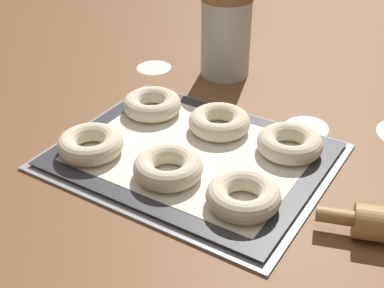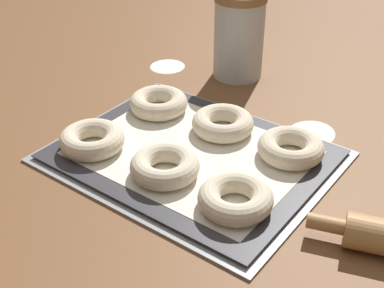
{
  "view_description": "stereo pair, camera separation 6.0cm",
  "coord_description": "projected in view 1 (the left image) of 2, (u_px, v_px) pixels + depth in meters",
  "views": [
    {
      "loc": [
        0.37,
        -0.62,
        0.49
      ],
      "look_at": [
        -0.01,
        -0.01,
        0.03
      ],
      "focal_mm": 50.0,
      "sensor_mm": 36.0,
      "label": 1
    },
    {
      "loc": [
        0.42,
        -0.59,
        0.49
      ],
      "look_at": [
        -0.01,
        -0.01,
        0.03
      ],
      "focal_mm": 50.0,
      "sensor_mm": 36.0,
      "label": 2
    }
  ],
  "objects": [
    {
      "name": "flour_patch_near",
      "position": [
        154.0,
        67.0,
        1.16
      ],
      "size": [
        0.08,
        0.08,
        0.0
      ],
      "color": "white",
      "rests_on": "ground_plane"
    },
    {
      "name": "baking_mat",
      "position": [
        192.0,
        153.0,
        0.87
      ],
      "size": [
        0.41,
        0.32,
        0.0
      ],
      "color": "#333338",
      "rests_on": "baking_tray"
    },
    {
      "name": "flour_patch_far",
      "position": [
        305.0,
        128.0,
        0.95
      ],
      "size": [
        0.08,
        0.1,
        0.0
      ],
      "color": "white",
      "rests_on": "ground_plane"
    },
    {
      "name": "bagel_back_right",
      "position": [
        290.0,
        143.0,
        0.86
      ],
      "size": [
        0.11,
        0.11,
        0.03
      ],
      "color": "beige",
      "rests_on": "baking_mat"
    },
    {
      "name": "bagel_front_right",
      "position": [
        243.0,
        196.0,
        0.74
      ],
      "size": [
        0.11,
        0.11,
        0.03
      ],
      "color": "beige",
      "rests_on": "baking_mat"
    },
    {
      "name": "bagel_back_center",
      "position": [
        219.0,
        122.0,
        0.92
      ],
      "size": [
        0.11,
        0.11,
        0.03
      ],
      "color": "beige",
      "rests_on": "baking_mat"
    },
    {
      "name": "bagel_back_left",
      "position": [
        152.0,
        104.0,
        0.97
      ],
      "size": [
        0.11,
        0.11,
        0.03
      ],
      "color": "beige",
      "rests_on": "baking_mat"
    },
    {
      "name": "bagel_front_center",
      "position": [
        168.0,
        167.0,
        0.8
      ],
      "size": [
        0.11,
        0.11,
        0.03
      ],
      "color": "beige",
      "rests_on": "baking_mat"
    },
    {
      "name": "baking_tray",
      "position": [
        192.0,
        156.0,
        0.87
      ],
      "size": [
        0.43,
        0.35,
        0.01
      ],
      "color": "#93969B",
      "rests_on": "ground_plane"
    },
    {
      "name": "bagel_front_left",
      "position": [
        90.0,
        144.0,
        0.86
      ],
      "size": [
        0.11,
        0.11,
        0.03
      ],
      "color": "beige",
      "rests_on": "baking_mat"
    },
    {
      "name": "flour_canister",
      "position": [
        226.0,
        34.0,
        1.09
      ],
      "size": [
        0.11,
        0.11,
        0.18
      ],
      "color": "silver",
      "rests_on": "ground_plane"
    },
    {
      "name": "ground_plane",
      "position": [
        199.0,
        158.0,
        0.87
      ],
      "size": [
        2.8,
        2.8,
        0.0
      ],
      "primitive_type": "plane",
      "color": "brown"
    }
  ]
}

